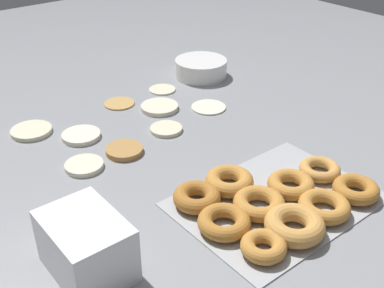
{
  "coord_description": "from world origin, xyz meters",
  "views": [
    {
      "loc": [
        -0.58,
        -0.88,
        0.61
      ],
      "look_at": [
        0.03,
        -0.12,
        0.04
      ],
      "focal_mm": 45.0,
      "sensor_mm": 36.0,
      "label": 1
    }
  ],
  "objects_px": {
    "pancake_0": "(119,103)",
    "pancake_7": "(81,136)",
    "pancake_2": "(209,107)",
    "pancake_4": "(124,150)",
    "batter_bowl": "(201,68)",
    "pancake_3": "(162,89)",
    "pancake_8": "(84,166)",
    "pancake_1": "(160,107)",
    "donut_tray": "(275,201)",
    "pancake_6": "(166,129)",
    "pancake_5": "(31,131)",
    "container_stack": "(86,246)"
  },
  "relations": [
    {
      "from": "pancake_0",
      "to": "pancake_7",
      "type": "relative_size",
      "value": 0.9
    },
    {
      "from": "pancake_2",
      "to": "pancake_4",
      "type": "xyz_separation_m",
      "value": [
        -0.32,
        -0.06,
        0.0
      ]
    },
    {
      "from": "pancake_7",
      "to": "batter_bowl",
      "type": "height_order",
      "value": "batter_bowl"
    },
    {
      "from": "pancake_4",
      "to": "pancake_3",
      "type": "bearing_deg",
      "value": 40.21
    },
    {
      "from": "pancake_0",
      "to": "pancake_8",
      "type": "relative_size",
      "value": 1.0
    },
    {
      "from": "pancake_1",
      "to": "donut_tray",
      "type": "bearing_deg",
      "value": -99.22
    },
    {
      "from": "pancake_8",
      "to": "pancake_7",
      "type": "bearing_deg",
      "value": 65.07
    },
    {
      "from": "pancake_6",
      "to": "pancake_8",
      "type": "xyz_separation_m",
      "value": [
        -0.25,
        -0.03,
        0.0
      ]
    },
    {
      "from": "pancake_4",
      "to": "donut_tray",
      "type": "xyz_separation_m",
      "value": [
        0.12,
        -0.38,
        0.01
      ]
    },
    {
      "from": "pancake_3",
      "to": "pancake_6",
      "type": "relative_size",
      "value": 0.97
    },
    {
      "from": "pancake_2",
      "to": "pancake_5",
      "type": "relative_size",
      "value": 0.94
    },
    {
      "from": "pancake_2",
      "to": "pancake_4",
      "type": "height_order",
      "value": "pancake_4"
    },
    {
      "from": "pancake_0",
      "to": "pancake_5",
      "type": "distance_m",
      "value": 0.27
    },
    {
      "from": "pancake_3",
      "to": "pancake_8",
      "type": "bearing_deg",
      "value": -148.47
    },
    {
      "from": "container_stack",
      "to": "pancake_1",
      "type": "bearing_deg",
      "value": 43.49
    },
    {
      "from": "pancake_6",
      "to": "batter_bowl",
      "type": "distance_m",
      "value": 0.39
    },
    {
      "from": "pancake_7",
      "to": "pancake_6",
      "type": "bearing_deg",
      "value": -29.16
    },
    {
      "from": "pancake_1",
      "to": "pancake_2",
      "type": "bearing_deg",
      "value": -35.55
    },
    {
      "from": "pancake_3",
      "to": "pancake_2",
      "type": "bearing_deg",
      "value": -80.58
    },
    {
      "from": "batter_bowl",
      "to": "container_stack",
      "type": "distance_m",
      "value": 0.9
    },
    {
      "from": "pancake_7",
      "to": "pancake_8",
      "type": "bearing_deg",
      "value": -114.93
    },
    {
      "from": "pancake_6",
      "to": "container_stack",
      "type": "distance_m",
      "value": 0.52
    },
    {
      "from": "donut_tray",
      "to": "batter_bowl",
      "type": "bearing_deg",
      "value": 62.31
    },
    {
      "from": "pancake_0",
      "to": "container_stack",
      "type": "height_order",
      "value": "container_stack"
    },
    {
      "from": "pancake_1",
      "to": "pancake_4",
      "type": "xyz_separation_m",
      "value": [
        -0.21,
        -0.14,
        0.0
      ]
    },
    {
      "from": "pancake_7",
      "to": "batter_bowl",
      "type": "distance_m",
      "value": 0.52
    },
    {
      "from": "pancake_7",
      "to": "batter_bowl",
      "type": "bearing_deg",
      "value": 13.83
    },
    {
      "from": "donut_tray",
      "to": "pancake_8",
      "type": "bearing_deg",
      "value": 121.11
    },
    {
      "from": "batter_bowl",
      "to": "container_stack",
      "type": "xyz_separation_m",
      "value": [
        -0.71,
        -0.55,
        0.03
      ]
    },
    {
      "from": "pancake_5",
      "to": "pancake_6",
      "type": "height_order",
      "value": "pancake_5"
    },
    {
      "from": "pancake_6",
      "to": "batter_bowl",
      "type": "xyz_separation_m",
      "value": [
        0.31,
        0.23,
        0.02
      ]
    },
    {
      "from": "pancake_0",
      "to": "pancake_8",
      "type": "bearing_deg",
      "value": -134.92
    },
    {
      "from": "pancake_6",
      "to": "pancake_8",
      "type": "distance_m",
      "value": 0.25
    },
    {
      "from": "pancake_0",
      "to": "pancake_8",
      "type": "xyz_separation_m",
      "value": [
        -0.24,
        -0.24,
        0.0
      ]
    },
    {
      "from": "donut_tray",
      "to": "pancake_1",
      "type": "bearing_deg",
      "value": 80.78
    },
    {
      "from": "pancake_0",
      "to": "pancake_1",
      "type": "bearing_deg",
      "value": -54.56
    },
    {
      "from": "batter_bowl",
      "to": "container_stack",
      "type": "height_order",
      "value": "container_stack"
    },
    {
      "from": "pancake_5",
      "to": "container_stack",
      "type": "relative_size",
      "value": 0.67
    },
    {
      "from": "container_stack",
      "to": "pancake_3",
      "type": "bearing_deg",
      "value": 44.77
    },
    {
      "from": "pancake_1",
      "to": "container_stack",
      "type": "distance_m",
      "value": 0.64
    },
    {
      "from": "pancake_0",
      "to": "donut_tray",
      "type": "relative_size",
      "value": 0.22
    },
    {
      "from": "pancake_3",
      "to": "donut_tray",
      "type": "relative_size",
      "value": 0.2
    },
    {
      "from": "pancake_0",
      "to": "pancake_5",
      "type": "relative_size",
      "value": 0.84
    },
    {
      "from": "pancake_4",
      "to": "container_stack",
      "type": "relative_size",
      "value": 0.57
    },
    {
      "from": "pancake_4",
      "to": "donut_tray",
      "type": "relative_size",
      "value": 0.22
    },
    {
      "from": "pancake_5",
      "to": "pancake_1",
      "type": "bearing_deg",
      "value": -15.71
    },
    {
      "from": "pancake_1",
      "to": "pancake_7",
      "type": "distance_m",
      "value": 0.25
    },
    {
      "from": "pancake_3",
      "to": "pancake_8",
      "type": "xyz_separation_m",
      "value": [
        -0.4,
        -0.24,
        0.0
      ]
    },
    {
      "from": "pancake_8",
      "to": "batter_bowl",
      "type": "xyz_separation_m",
      "value": [
        0.56,
        0.26,
        0.02
      ]
    },
    {
      "from": "pancake_1",
      "to": "pancake_4",
      "type": "bearing_deg",
      "value": -145.47
    }
  ]
}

